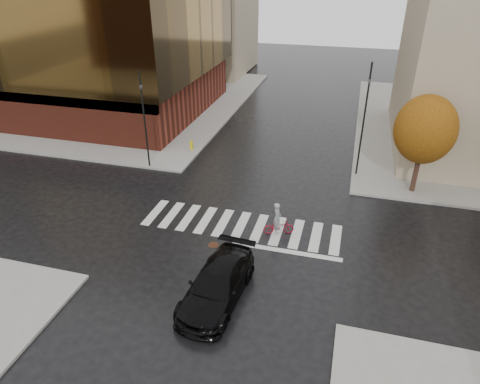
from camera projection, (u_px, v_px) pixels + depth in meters
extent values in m
plane|color=black|center=(239.00, 230.00, 24.76)|extent=(120.00, 120.00, 0.00)
cube|color=gray|center=(107.00, 99.00, 47.32)|extent=(30.00, 30.00, 0.15)
cube|color=silver|center=(241.00, 225.00, 25.18)|extent=(12.00, 3.00, 0.01)
cube|color=maroon|center=(80.00, 86.00, 44.01)|extent=(26.00, 18.00, 4.00)
cube|color=beige|center=(16.00, 96.00, 35.86)|extent=(26.00, 0.40, 1.00)
cube|color=olive|center=(64.00, 2.00, 40.14)|extent=(27.00, 19.00, 12.00)
cylinder|color=#322016|center=(416.00, 172.00, 27.95)|extent=(0.32, 0.32, 2.80)
ellipsoid|color=#984E0E|center=(425.00, 130.00, 26.53)|extent=(3.80, 3.80, 4.37)
imported|color=black|center=(217.00, 284.00, 19.44)|extent=(2.70, 5.76, 1.63)
imported|color=maroon|center=(279.00, 227.00, 24.22)|extent=(1.85, 1.14, 0.92)
imported|color=gray|center=(277.00, 218.00, 23.96)|extent=(0.64, 0.79, 1.86)
cylinder|color=black|center=(145.00, 121.00, 30.31)|extent=(0.12, 0.12, 7.06)
imported|color=black|center=(141.00, 85.00, 29.07)|extent=(0.19, 0.16, 0.88)
cylinder|color=black|center=(364.00, 121.00, 28.92)|extent=(0.12, 0.12, 7.91)
imported|color=black|center=(370.00, 79.00, 27.53)|extent=(0.18, 0.21, 0.99)
cylinder|color=yellow|center=(191.00, 146.00, 34.54)|extent=(0.26, 0.26, 0.65)
sphere|color=yellow|center=(191.00, 142.00, 34.38)|extent=(0.28, 0.28, 0.28)
cylinder|color=#492A1A|center=(213.00, 245.00, 23.47)|extent=(0.64, 0.64, 0.01)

